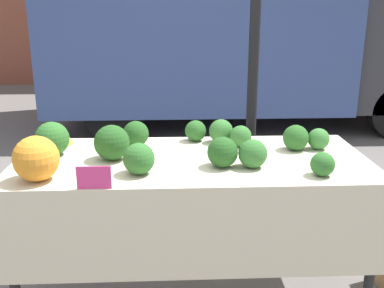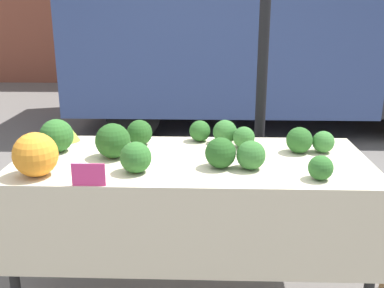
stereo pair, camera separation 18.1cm
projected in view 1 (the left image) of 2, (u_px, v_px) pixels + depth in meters
The scene contains 20 objects.
ground_plane at pixel (192, 288), 2.63m from camera, with size 40.00×40.00×0.00m, color slate.
tent_pole at pixel (254, 48), 2.92m from camera, with size 0.07×0.07×2.64m.
parked_truck at pixel (233, 34), 6.08m from camera, with size 5.19×2.19×2.28m.
market_table at pixel (193, 180), 2.36m from camera, with size 1.87×0.82×0.81m.
orange_cauliflower at pixel (36, 159), 2.06m from camera, with size 0.21×0.21×0.21m.
romanesco_head at pixel (61, 134), 2.62m from camera, with size 0.14×0.14×0.12m.
broccoli_head_0 at pixel (319, 139), 2.53m from camera, with size 0.12×0.12×0.12m.
broccoli_head_1 at pixel (241, 136), 2.57m from camera, with size 0.12×0.12×0.12m.
broccoli_head_2 at pixel (253, 154), 2.24m from camera, with size 0.15×0.15×0.15m.
broccoli_head_3 at pixel (323, 164), 2.13m from camera, with size 0.12×0.12×0.12m.
broccoli_head_4 at pixel (45, 158), 2.22m from camera, with size 0.11×0.11×0.11m.
broccoli_head_5 at pixel (221, 131), 2.64m from camera, with size 0.14×0.14×0.14m.
broccoli_head_6 at pixel (196, 131), 2.68m from camera, with size 0.13×0.13×0.13m.
broccoli_head_7 at pixel (136, 134), 2.58m from camera, with size 0.15×0.15×0.15m.
broccoli_head_8 at pixel (112, 142), 2.35m from camera, with size 0.19×0.19×0.19m.
broccoli_head_9 at pixel (52, 139), 2.42m from camera, with size 0.18×0.18×0.18m.
broccoli_head_10 at pixel (139, 159), 2.15m from camera, with size 0.15×0.15×0.15m.
broccoli_head_11 at pixel (223, 152), 2.24m from camera, with size 0.16×0.16×0.16m.
broccoli_head_12 at pixel (296, 138), 2.51m from camera, with size 0.14×0.14×0.14m.
price_sign at pixel (94, 178), 1.98m from camera, with size 0.15×0.01×0.11m.
Camera 1 is at (-0.10, -2.26, 1.58)m, focal length 42.00 mm.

